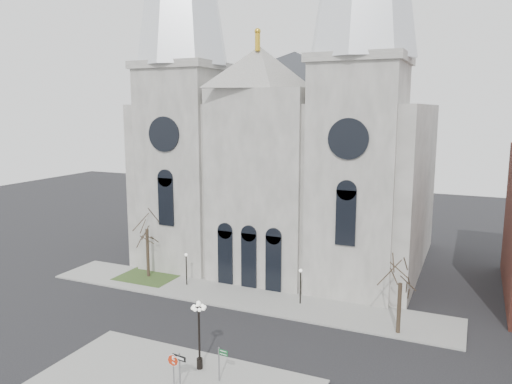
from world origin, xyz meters
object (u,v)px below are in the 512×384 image
at_px(stop_sign, 173,363).
at_px(street_name_sign, 220,361).
at_px(globe_lamp, 199,326).
at_px(one_way_sign, 180,365).

height_order(stop_sign, street_name_sign, street_name_sign).
relative_size(globe_lamp, one_way_sign, 2.03).
bearing_deg(street_name_sign, one_way_sign, -130.38).
distance_m(stop_sign, globe_lamp, 3.04).
bearing_deg(globe_lamp, street_name_sign, -22.38).
height_order(stop_sign, globe_lamp, globe_lamp).
bearing_deg(one_way_sign, stop_sign, -171.78).
bearing_deg(one_way_sign, street_name_sign, 51.67).
bearing_deg(stop_sign, street_name_sign, 59.59).
height_order(one_way_sign, street_name_sign, one_way_sign).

